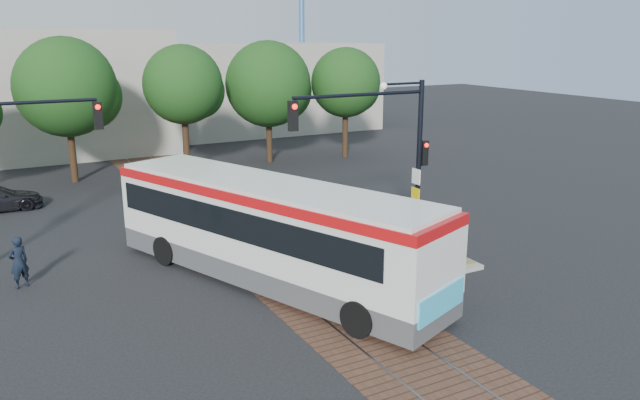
{
  "coord_description": "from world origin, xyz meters",
  "views": [
    {
      "loc": [
        -8.47,
        -18.43,
        7.76
      ],
      "look_at": [
        2.5,
        1.85,
        1.6
      ],
      "focal_mm": 35.0,
      "sensor_mm": 36.0,
      "label": 1
    }
  ],
  "objects_px": {
    "city_bus": "(269,227)",
    "signal_pole_main": "(391,141)",
    "traffic_island": "(411,242)",
    "officer": "(19,262)"
  },
  "relations": [
    {
      "from": "city_bus",
      "to": "signal_pole_main",
      "type": "relative_size",
      "value": 2.07
    },
    {
      "from": "traffic_island",
      "to": "signal_pole_main",
      "type": "height_order",
      "value": "signal_pole_main"
    },
    {
      "from": "city_bus",
      "to": "signal_pole_main",
      "type": "xyz_separation_m",
      "value": [
        4.81,
        0.31,
        2.32
      ]
    },
    {
      "from": "city_bus",
      "to": "officer",
      "type": "bearing_deg",
      "value": 133.48
    },
    {
      "from": "traffic_island",
      "to": "signal_pole_main",
      "type": "bearing_deg",
      "value": 174.64
    },
    {
      "from": "traffic_island",
      "to": "signal_pole_main",
      "type": "xyz_separation_m",
      "value": [
        -0.96,
        0.09,
        3.83
      ]
    },
    {
      "from": "signal_pole_main",
      "to": "city_bus",
      "type": "bearing_deg",
      "value": -176.36
    },
    {
      "from": "city_bus",
      "to": "traffic_island",
      "type": "relative_size",
      "value": 2.38
    },
    {
      "from": "city_bus",
      "to": "signal_pole_main",
      "type": "distance_m",
      "value": 5.35
    },
    {
      "from": "city_bus",
      "to": "traffic_island",
      "type": "bearing_deg",
      "value": -19.44
    }
  ]
}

